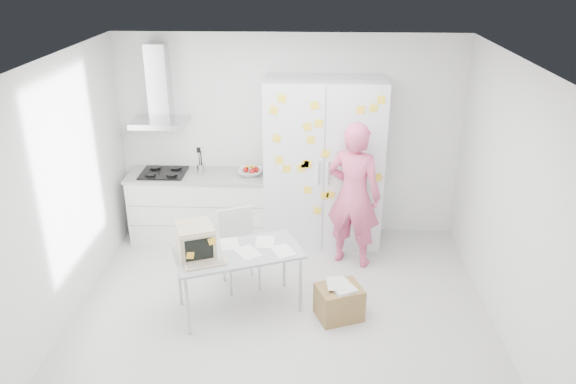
{
  "coord_description": "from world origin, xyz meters",
  "views": [
    {
      "loc": [
        0.28,
        -5.1,
        3.63
      ],
      "look_at": [
        0.03,
        0.74,
        1.1
      ],
      "focal_mm": 35.0,
      "sensor_mm": 36.0,
      "label": 1
    }
  ],
  "objects_px": {
    "chair": "(239,244)",
    "cardboard_box": "(339,302)",
    "person": "(354,195)",
    "desk": "(212,247)"
  },
  "relations": [
    {
      "from": "chair",
      "to": "cardboard_box",
      "type": "xyz_separation_m",
      "value": [
        1.14,
        -0.63,
        -0.33
      ]
    },
    {
      "from": "person",
      "to": "cardboard_box",
      "type": "relative_size",
      "value": 3.3
    },
    {
      "from": "chair",
      "to": "cardboard_box",
      "type": "bearing_deg",
      "value": -50.62
    },
    {
      "from": "desk",
      "to": "chair",
      "type": "height_order",
      "value": "desk"
    },
    {
      "from": "chair",
      "to": "cardboard_box",
      "type": "height_order",
      "value": "chair"
    },
    {
      "from": "desk",
      "to": "cardboard_box",
      "type": "bearing_deg",
      "value": -23.06
    },
    {
      "from": "cardboard_box",
      "to": "person",
      "type": "bearing_deg",
      "value": 80.46
    },
    {
      "from": "person",
      "to": "cardboard_box",
      "type": "xyz_separation_m",
      "value": [
        -0.2,
        -1.17,
        -0.73
      ]
    },
    {
      "from": "person",
      "to": "chair",
      "type": "height_order",
      "value": "person"
    },
    {
      "from": "desk",
      "to": "cardboard_box",
      "type": "xyz_separation_m",
      "value": [
        1.34,
        -0.05,
        -0.61
      ]
    }
  ]
}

